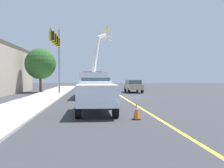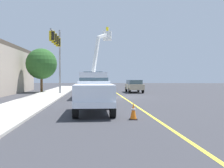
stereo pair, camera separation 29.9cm
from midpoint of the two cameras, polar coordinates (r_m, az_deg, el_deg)
name	(u,v)px [view 1 (the left image)]	position (r m, az deg, el deg)	size (l,w,h in m)	color
ground	(122,97)	(27.39, 1.95, -2.83)	(120.00, 120.00, 0.00)	#38383D
sidewalk_far_side	(44,97)	(27.60, -14.97, -2.73)	(60.00, 3.60, 0.12)	#B2ADA3
lane_centre_stripe	(122,97)	(27.39, 1.95, -2.82)	(50.00, 0.16, 0.01)	yellow
utility_bucket_truck	(93,82)	(27.05, -4.41, 0.55)	(8.44, 3.58, 7.35)	white
service_pickup_truck	(96,94)	(15.13, -4.07, -2.18)	(5.81, 2.76, 2.06)	white
passing_minivan	(133,85)	(35.19, 4.43, -0.27)	(4.99, 2.47, 1.69)	tan
traffic_cone_leading	(136,111)	(12.98, 4.68, -5.94)	(0.40, 0.40, 0.84)	black
traffic_cone_mid_front	(115,97)	(21.69, 0.18, -2.94)	(0.40, 0.40, 0.81)	black
traffic_cone_mid_rear	(109,91)	(31.53, -0.87, -1.49)	(0.40, 0.40, 0.84)	black
traffic_signal_mast	(57,47)	(30.24, -12.22, 7.80)	(6.99, 1.14, 7.79)	gray
street_tree_right	(40,64)	(36.36, -15.59, 4.26)	(4.12, 4.12, 5.91)	brown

